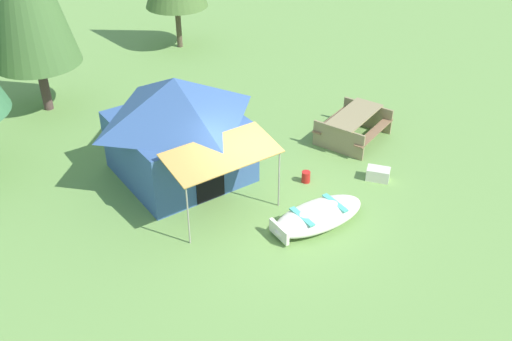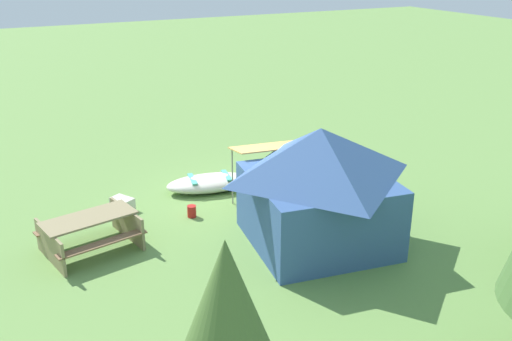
{
  "view_description": "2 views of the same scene",
  "coord_description": "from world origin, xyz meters",
  "px_view_note": "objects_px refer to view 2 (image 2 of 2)",
  "views": [
    {
      "loc": [
        -7.8,
        -7.88,
        8.32
      ],
      "look_at": [
        0.16,
        0.65,
        0.72
      ],
      "focal_mm": 41.17,
      "sensor_mm": 36.0,
      "label": 1
    },
    {
      "loc": [
        5.82,
        12.37,
        6.17
      ],
      "look_at": [
        -0.11,
        0.57,
        1.06
      ],
      "focal_mm": 40.46,
      "sensor_mm": 36.0,
      "label": 2
    }
  ],
  "objects_px": {
    "beached_rowboat": "(210,183)",
    "cooler_box": "(122,204)",
    "fuel_can": "(192,211)",
    "canvas_cabin_tent": "(319,185)",
    "picnic_table": "(90,229)"
  },
  "relations": [
    {
      "from": "beached_rowboat",
      "to": "cooler_box",
      "type": "bearing_deg",
      "value": 4.0
    },
    {
      "from": "fuel_can",
      "to": "picnic_table",
      "type": "bearing_deg",
      "value": 12.78
    },
    {
      "from": "canvas_cabin_tent",
      "to": "cooler_box",
      "type": "relative_size",
      "value": 8.07
    },
    {
      "from": "cooler_box",
      "to": "fuel_can",
      "type": "bearing_deg",
      "value": 140.4
    },
    {
      "from": "beached_rowboat",
      "to": "fuel_can",
      "type": "relative_size",
      "value": 8.61
    },
    {
      "from": "beached_rowboat",
      "to": "cooler_box",
      "type": "xyz_separation_m",
      "value": [
        2.46,
        0.17,
        -0.06
      ]
    },
    {
      "from": "picnic_table",
      "to": "fuel_can",
      "type": "relative_size",
      "value": 7.67
    },
    {
      "from": "canvas_cabin_tent",
      "to": "fuel_can",
      "type": "xyz_separation_m",
      "value": [
        2.05,
        -2.45,
        -1.23
      ]
    },
    {
      "from": "beached_rowboat",
      "to": "canvas_cabin_tent",
      "type": "height_order",
      "value": "canvas_cabin_tent"
    },
    {
      "from": "fuel_can",
      "to": "beached_rowboat",
      "type": "bearing_deg",
      "value": -128.0
    },
    {
      "from": "beached_rowboat",
      "to": "canvas_cabin_tent",
      "type": "xyz_separation_m",
      "value": [
        -1.0,
        3.79,
        1.16
      ]
    },
    {
      "from": "beached_rowboat",
      "to": "picnic_table",
      "type": "relative_size",
      "value": 1.12
    },
    {
      "from": "canvas_cabin_tent",
      "to": "cooler_box",
      "type": "distance_m",
      "value": 5.16
    },
    {
      "from": "cooler_box",
      "to": "fuel_can",
      "type": "xyz_separation_m",
      "value": [
        -1.41,
        1.17,
        -0.01
      ]
    },
    {
      "from": "fuel_can",
      "to": "cooler_box",
      "type": "bearing_deg",
      "value": -39.6
    }
  ]
}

